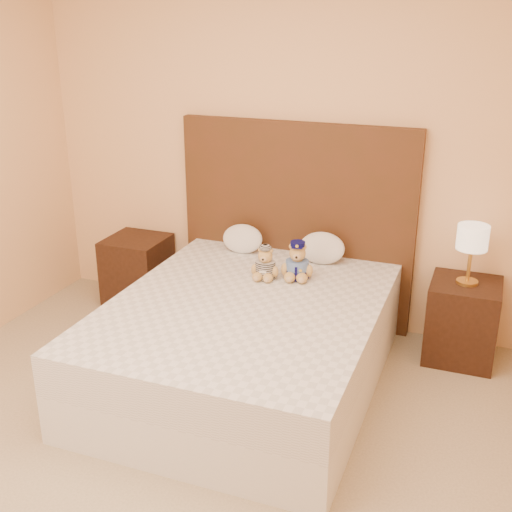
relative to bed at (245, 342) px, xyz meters
The scene contains 11 objects.
ground 1.23m from the bed, 90.00° to the right, with size 4.00×4.50×0.00m, color #C1AD8A.
room_walls 1.70m from the bed, 90.00° to the right, with size 4.04×4.52×2.72m.
bed is the anchor object (origin of this frame).
headboard 1.12m from the bed, 90.00° to the left, with size 1.75×0.08×1.50m, color #4D2917.
nightstand_left 1.48m from the bed, 147.38° to the left, with size 0.45×0.45×0.55m, color #331A10.
nightstand_right 1.48m from the bed, 32.62° to the left, with size 0.45×0.45×0.55m, color #331A10.
lamp 1.59m from the bed, 32.62° to the left, with size 0.20×0.20×0.40m.
teddy_police 0.65m from the bed, 69.28° to the left, with size 0.22×0.21×0.26m, color tan, non-canonical shape.
teddy_prisoner 0.56m from the bed, 92.62° to the left, with size 0.20×0.19×0.22m, color tan, non-canonical shape.
pillow_left 0.98m from the bed, 113.02° to the left, with size 0.31×0.20×0.22m, color white.
pillow_right 0.95m from the bed, 73.03° to the left, with size 0.33×0.21×0.23m, color white.
Camera 1 is at (1.33, -2.11, 2.22)m, focal length 45.00 mm.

